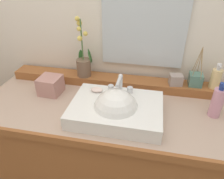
# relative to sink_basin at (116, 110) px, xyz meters

# --- Properties ---
(wall_back) EXTENTS (3.17, 0.20, 2.51)m
(wall_back) POSITION_rel_sink_basin_xyz_m (-0.06, 0.51, 0.32)
(wall_back) COLOR silver
(wall_back) RESTS_ON ground
(vanity_cabinet) EXTENTS (1.52, 0.63, 0.89)m
(vanity_cabinet) POSITION_rel_sink_basin_xyz_m (-0.06, 0.10, -0.48)
(vanity_cabinet) COLOR #96562C
(vanity_cabinet) RESTS_ON ground
(back_ledge) EXTENTS (1.43, 0.12, 0.06)m
(back_ledge) POSITION_rel_sink_basin_xyz_m (-0.06, 0.33, -0.01)
(back_ledge) COLOR #96562C
(back_ledge) RESTS_ON vanity_cabinet
(sink_basin) EXTENTS (0.48, 0.35, 0.27)m
(sink_basin) POSITION_rel_sink_basin_xyz_m (0.00, 0.00, 0.00)
(sink_basin) COLOR white
(sink_basin) RESTS_ON vanity_cabinet
(soap_bar) EXTENTS (0.07, 0.04, 0.02)m
(soap_bar) POSITION_rel_sink_basin_xyz_m (-0.13, 0.10, 0.05)
(soap_bar) COLOR beige
(soap_bar) RESTS_ON sink_basin
(potted_plant) EXTENTS (0.10, 0.11, 0.39)m
(potted_plant) POSITION_rel_sink_basin_xyz_m (-0.28, 0.32, 0.11)
(potted_plant) COLOR brown
(potted_plant) RESTS_ON back_ledge
(soap_dispenser) EXTENTS (0.06, 0.06, 0.16)m
(soap_dispenser) POSITION_rel_sink_basin_xyz_m (0.55, 0.33, 0.08)
(soap_dispenser) COLOR #E2C686
(soap_dispenser) RESTS_ON back_ledge
(reed_diffuser) EXTENTS (0.08, 0.11, 0.25)m
(reed_diffuser) POSITION_rel_sink_basin_xyz_m (0.44, 0.33, 0.06)
(reed_diffuser) COLOR slate
(reed_diffuser) RESTS_ON back_ledge
(trinket_box) EXTENTS (0.09, 0.07, 0.07)m
(trinket_box) POSITION_rel_sink_basin_xyz_m (0.32, 0.32, 0.05)
(trinket_box) COLOR gray
(trinket_box) RESTS_ON back_ledge
(lotion_bottle) EXTENTS (0.06, 0.06, 0.20)m
(lotion_bottle) POSITION_rel_sink_basin_xyz_m (0.52, 0.12, 0.05)
(lotion_bottle) COLOR #CF8FA5
(lotion_bottle) RESTS_ON vanity_cabinet
(tissue_box) EXTENTS (0.14, 0.14, 0.11)m
(tissue_box) POSITION_rel_sink_basin_xyz_m (-0.45, 0.15, 0.01)
(tissue_box) COLOR tan
(tissue_box) RESTS_ON vanity_cabinet
(mirror) EXTENTS (0.51, 0.02, 0.57)m
(mirror) POSITION_rel_sink_basin_xyz_m (0.09, 0.40, 0.38)
(mirror) COLOR silver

